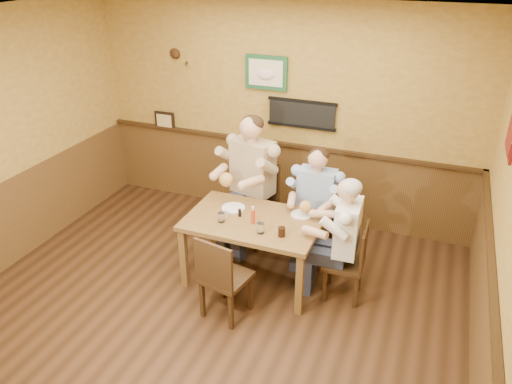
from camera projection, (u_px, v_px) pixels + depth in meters
room at (209, 163)px, 4.20m from camera, size 5.02×5.03×2.81m
dining_table at (253, 227)px, 5.27m from camera, size 1.40×0.90×0.75m
chair_back_left at (253, 204)px, 6.05m from camera, size 0.58×0.58×1.02m
chair_back_right at (315, 224)px, 5.78m from camera, size 0.41×0.41×0.86m
chair_right_end at (344, 261)px, 5.11m from camera, size 0.41×0.41×0.85m
chair_near_side at (226, 275)px, 4.84m from camera, size 0.50×0.50×0.92m
diner_tan_shirt at (253, 187)px, 5.95m from camera, size 0.82×0.82×1.46m
diner_blue_polo at (316, 210)px, 5.70m from camera, size 0.58×0.58×1.23m
diner_white_elder at (346, 246)px, 5.02m from camera, size 0.58×0.58×1.21m
water_glass_left at (221, 217)px, 5.16m from camera, size 0.09×0.09×0.11m
water_glass_mid at (261, 228)px, 4.96m from camera, size 0.10×0.10×0.11m
cola_tumbler at (282, 232)px, 4.91m from camera, size 0.09×0.09×0.10m
hot_sauce_bottle at (253, 216)px, 5.12m from camera, size 0.05×0.05×0.18m
salt_shaker at (226, 213)px, 5.25m from camera, size 0.05×0.05×0.09m
pepper_shaker at (240, 213)px, 5.27m from camera, size 0.03×0.03×0.08m
plate_far_left at (233, 208)px, 5.43m from camera, size 0.30×0.30×0.02m
plate_far_right at (301, 215)px, 5.30m from camera, size 0.29×0.29×0.02m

